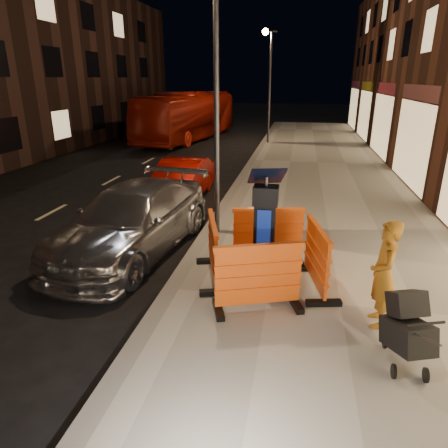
% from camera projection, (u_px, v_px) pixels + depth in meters
% --- Properties ---
extents(ground_plane, '(120.00, 120.00, 0.00)m').
position_uv_depth(ground_plane, '(171.00, 296.00, 7.33)').
color(ground_plane, black).
rests_on(ground_plane, ground).
extents(sidewalk, '(6.00, 60.00, 0.15)m').
position_uv_depth(sidewalk, '(340.00, 309.00, 6.78)').
color(sidewalk, gray).
rests_on(sidewalk, ground).
extents(kerb, '(0.30, 60.00, 0.15)m').
position_uv_depth(kerb, '(171.00, 292.00, 7.30)').
color(kerb, slate).
rests_on(kerb, ground).
extents(parking_kiosk, '(0.80, 0.80, 2.08)m').
position_uv_depth(parking_kiosk, '(265.00, 230.00, 7.17)').
color(parking_kiosk, black).
rests_on(parking_kiosk, sidewalk).
extents(barrier_front, '(1.60, 1.08, 1.16)m').
position_uv_depth(barrier_front, '(258.00, 277.00, 6.45)').
color(barrier_front, '#F85A14').
rests_on(barrier_front, sidewalk).
extents(barrier_back, '(1.58, 0.90, 1.16)m').
position_uv_depth(barrier_back, '(268.00, 235.00, 8.20)').
color(barrier_back, '#F85A14').
rests_on(barrier_back, sidewalk).
extents(barrier_kerbside, '(1.01, 1.60, 1.16)m').
position_uv_depth(barrier_kerbside, '(213.00, 250.00, 7.49)').
color(barrier_kerbside, '#F85A14').
rests_on(barrier_kerbside, sidewalk).
extents(barrier_bldgside, '(0.92, 1.58, 1.16)m').
position_uv_depth(barrier_bldgside, '(316.00, 258.00, 7.16)').
color(barrier_bldgside, '#F85A14').
rests_on(barrier_bldgside, sidewalk).
extents(car_silver, '(2.75, 5.37, 1.49)m').
position_uv_depth(car_silver, '(135.00, 250.00, 9.25)').
color(car_silver, '#9F9FA4').
rests_on(car_silver, ground).
extents(car_red, '(1.45, 3.94, 1.29)m').
position_uv_depth(car_red, '(182.00, 199.00, 13.16)').
color(car_red, '#8C0A02').
rests_on(car_red, ground).
extents(bus_doubledecker, '(4.04, 10.93, 2.97)m').
position_uv_depth(bus_doubledecker, '(189.00, 140.00, 25.86)').
color(bus_doubledecker, '#991709').
rests_on(bus_doubledecker, ground).
extents(man, '(0.41, 0.62, 1.70)m').
position_uv_depth(man, '(383.00, 274.00, 5.97)').
color(man, '#905914').
rests_on(man, sidewalk).
extents(stroller, '(0.73, 0.89, 0.96)m').
position_uv_depth(stroller, '(408.00, 332.00, 5.23)').
color(stroller, black).
rests_on(stroller, sidewalk).
extents(street_lamp_mid, '(0.12, 0.12, 6.00)m').
position_uv_depth(street_lamp_mid, '(216.00, 107.00, 8.97)').
color(street_lamp_mid, '#3F3F44').
rests_on(street_lamp_mid, sidewalk).
extents(street_lamp_far, '(0.12, 0.12, 6.00)m').
position_uv_depth(street_lamp_far, '(270.00, 89.00, 22.81)').
color(street_lamp_far, '#3F3F44').
rests_on(street_lamp_far, sidewalk).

